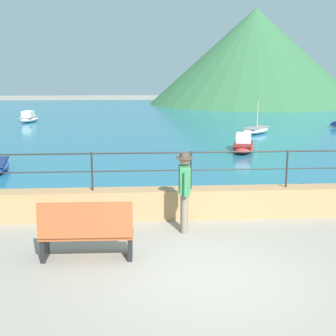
{
  "coord_description": "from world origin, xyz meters",
  "views": [
    {
      "loc": [
        -1.25,
        -7.16,
        3.42
      ],
      "look_at": [
        -0.5,
        3.7,
        1.1
      ],
      "focal_mm": 48.64,
      "sensor_mm": 36.0,
      "label": 1
    }
  ],
  "objects_px": {
    "bench_main": "(86,231)",
    "boat_5": "(243,145)",
    "person_walking": "(184,188)",
    "boat_1": "(29,118)",
    "boat_0": "(256,130)"
  },
  "relations": [
    {
      "from": "bench_main",
      "to": "boat_5",
      "type": "bearing_deg",
      "value": 63.51
    },
    {
      "from": "boat_1",
      "to": "boat_0",
      "type": "bearing_deg",
      "value": -26.48
    },
    {
      "from": "boat_1",
      "to": "person_walking",
      "type": "bearing_deg",
      "value": -69.41
    },
    {
      "from": "bench_main",
      "to": "person_walking",
      "type": "distance_m",
      "value": 2.43
    },
    {
      "from": "person_walking",
      "to": "boat_0",
      "type": "bearing_deg",
      "value": 69.9
    },
    {
      "from": "person_walking",
      "to": "boat_1",
      "type": "bearing_deg",
      "value": 110.59
    },
    {
      "from": "bench_main",
      "to": "person_walking",
      "type": "relative_size",
      "value": 0.98
    },
    {
      "from": "person_walking",
      "to": "boat_5",
      "type": "xyz_separation_m",
      "value": [
        3.53,
        9.58,
        -0.65
      ]
    },
    {
      "from": "person_walking",
      "to": "boat_1",
      "type": "xyz_separation_m",
      "value": [
        -8.27,
        22.0,
        -0.65
      ]
    },
    {
      "from": "person_walking",
      "to": "boat_0",
      "type": "xyz_separation_m",
      "value": [
        5.54,
        15.13,
        -0.72
      ]
    },
    {
      "from": "boat_0",
      "to": "boat_1",
      "type": "bearing_deg",
      "value": 153.52
    },
    {
      "from": "bench_main",
      "to": "boat_5",
      "type": "distance_m",
      "value": 12.27
    },
    {
      "from": "bench_main",
      "to": "boat_5",
      "type": "height_order",
      "value": "bench_main"
    },
    {
      "from": "person_walking",
      "to": "boat_1",
      "type": "relative_size",
      "value": 0.73
    },
    {
      "from": "boat_0",
      "to": "boat_1",
      "type": "height_order",
      "value": "boat_0"
    }
  ]
}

